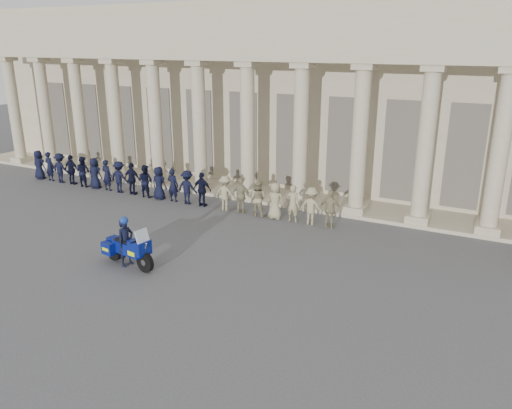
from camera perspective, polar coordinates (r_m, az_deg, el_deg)
The scene contains 5 objects.
ground at distance 16.70m, azimuth -10.00°, elevation -7.29°, with size 90.00×90.00×0.00m, color #49494C.
building at distance 28.35m, azimuth 7.99°, elevation 12.74°, with size 40.00×12.50×9.00m.
officer_rank at distance 23.69m, azimuth -10.55°, elevation 2.36°, with size 17.30×0.59×1.57m.
motorcycle at distance 16.96m, azimuth -14.33°, elevation -4.88°, with size 2.24×1.04×1.45m.
rider at distance 16.97m, azimuth -14.66°, elevation -4.07°, with size 0.48×0.65×1.71m.
Camera 1 is at (9.33, -11.91, 7.07)m, focal length 35.00 mm.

